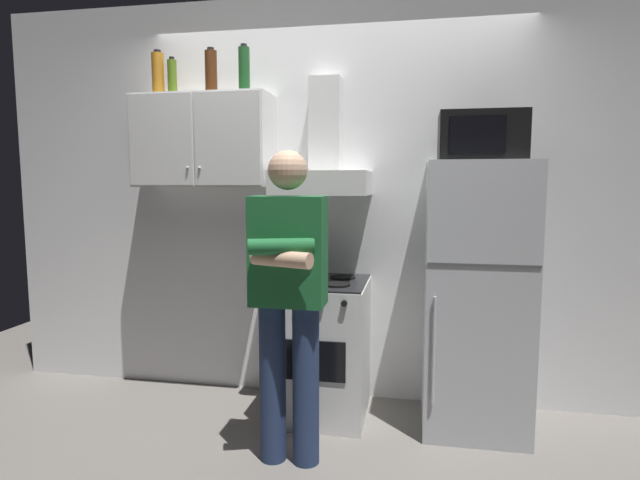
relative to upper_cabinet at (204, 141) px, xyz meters
name	(u,v)px	position (x,y,z in m)	size (l,w,h in m)	color
ground_plane	(320,431)	(0.85, -0.37, -1.75)	(7.00, 7.00, 0.00)	slate
back_wall_tiled	(336,201)	(0.85, 0.23, -0.40)	(4.80, 0.10, 2.70)	white
upper_cabinet	(204,141)	(0.00, 0.00, 0.00)	(0.90, 0.37, 0.60)	silver
stove_oven	(319,347)	(0.80, -0.13, -1.32)	(0.60, 0.62, 0.87)	white
range_hood	(323,164)	(0.80, 0.00, -0.15)	(0.60, 0.44, 0.75)	white
refrigerator	(476,297)	(1.75, -0.12, -0.95)	(0.60, 0.62, 1.60)	silver
microwave	(481,137)	(1.75, -0.11, -0.01)	(0.48, 0.37, 0.28)	black
person_standing	(288,295)	(0.75, -0.73, -0.85)	(0.38, 0.33, 1.64)	navy
bottle_olive_oil	(172,77)	(-0.21, -0.01, 0.42)	(0.06, 0.06, 0.25)	#4C6B19
bottle_rum_dark	(211,72)	(0.06, 0.00, 0.44)	(0.08, 0.08, 0.30)	#47230F
bottle_wine_green	(244,70)	(0.28, 0.01, 0.45)	(0.07, 0.07, 0.31)	#19471E
bottle_liquor_amber	(158,74)	(-0.31, -0.01, 0.44)	(0.08, 0.08, 0.29)	#B7721E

